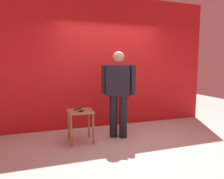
# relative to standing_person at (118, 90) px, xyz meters

# --- Properties ---
(ground_plane) EXTENTS (12.00, 12.00, 0.00)m
(ground_plane) POSITION_rel_standing_person_xyz_m (0.11, -0.51, -0.99)
(ground_plane) COLOR #B7B2A8
(back_wall_red) EXTENTS (5.17, 0.12, 3.12)m
(back_wall_red) POSITION_rel_standing_person_xyz_m (0.11, 0.92, 0.57)
(back_wall_red) COLOR red
(back_wall_red) RESTS_ON ground_plane
(standing_person) EXTENTS (0.67, 0.43, 1.77)m
(standing_person) POSITION_rel_standing_person_xyz_m (0.00, 0.00, 0.00)
(standing_person) COLOR black
(standing_person) RESTS_ON ground_plane
(side_table) EXTENTS (0.47, 0.47, 0.63)m
(side_table) POSITION_rel_standing_person_xyz_m (-0.79, -0.03, -0.48)
(side_table) COLOR olive
(side_table) RESTS_ON ground_plane
(cell_phone) EXTENTS (0.14, 0.16, 0.01)m
(cell_phone) POSITION_rel_standing_person_xyz_m (-0.79, -0.11, -0.36)
(cell_phone) COLOR black
(cell_phone) RESTS_ON side_table
(tv_remote) EXTENTS (0.15, 0.15, 0.02)m
(tv_remote) POSITION_rel_standing_person_xyz_m (-0.82, 0.06, -0.35)
(tv_remote) COLOR black
(tv_remote) RESTS_ON side_table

